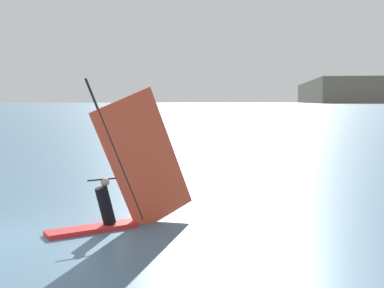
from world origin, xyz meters
name	(u,v)px	position (x,y,z in m)	size (l,w,h in m)	color
windsurfer	(123,185)	(2.54, 2.27, 1.07)	(2.75, 3.33, 3.98)	red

